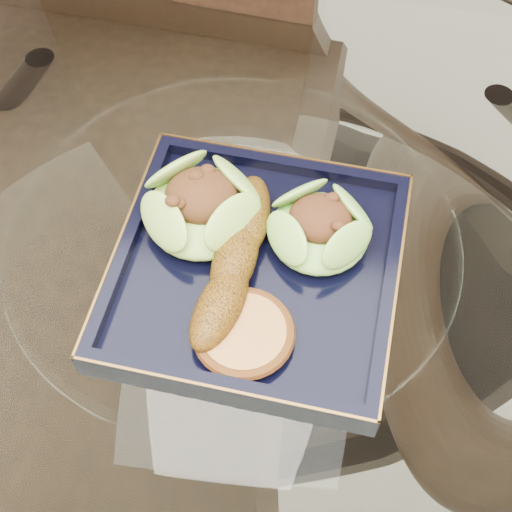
# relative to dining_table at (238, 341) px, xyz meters

# --- Properties ---
(ground) EXTENTS (4.00, 4.00, 0.00)m
(ground) POSITION_rel_dining_table_xyz_m (0.00, 0.00, -0.60)
(ground) COLOR beige
(ground) RESTS_ON ground
(dining_table) EXTENTS (1.13, 1.13, 0.77)m
(dining_table) POSITION_rel_dining_table_xyz_m (0.00, 0.00, 0.00)
(dining_table) COLOR white
(dining_table) RESTS_ON ground
(dining_chair) EXTENTS (0.52, 0.52, 1.05)m
(dining_chair) POSITION_rel_dining_table_xyz_m (-0.18, 0.30, -0.01)
(dining_chair) COLOR black
(dining_chair) RESTS_ON ground
(navy_plate) EXTENTS (0.30, 0.30, 0.02)m
(navy_plate) POSITION_rel_dining_table_xyz_m (0.02, -0.01, 0.17)
(navy_plate) COLOR black
(navy_plate) RESTS_ON dining_table
(lettuce_wrap_left) EXTENTS (0.15, 0.15, 0.04)m
(lettuce_wrap_left) POSITION_rel_dining_table_xyz_m (-0.04, 0.04, 0.20)
(lettuce_wrap_left) COLOR #70A22F
(lettuce_wrap_left) RESTS_ON navy_plate
(lettuce_wrap_right) EXTENTS (0.12, 0.12, 0.04)m
(lettuce_wrap_right) POSITION_rel_dining_table_xyz_m (0.08, 0.03, 0.20)
(lettuce_wrap_right) COLOR #5F9D2D
(lettuce_wrap_right) RESTS_ON navy_plate
(roasted_plantain) EXTENTS (0.07, 0.20, 0.04)m
(roasted_plantain) POSITION_rel_dining_table_xyz_m (0.00, -0.01, 0.20)
(roasted_plantain) COLOR brown
(roasted_plantain) RESTS_ON navy_plate
(crumb_patty) EXTENTS (0.09, 0.09, 0.02)m
(crumb_patty) POSITION_rel_dining_table_xyz_m (0.02, -0.09, 0.19)
(crumb_patty) COLOR #C07D40
(crumb_patty) RESTS_ON navy_plate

